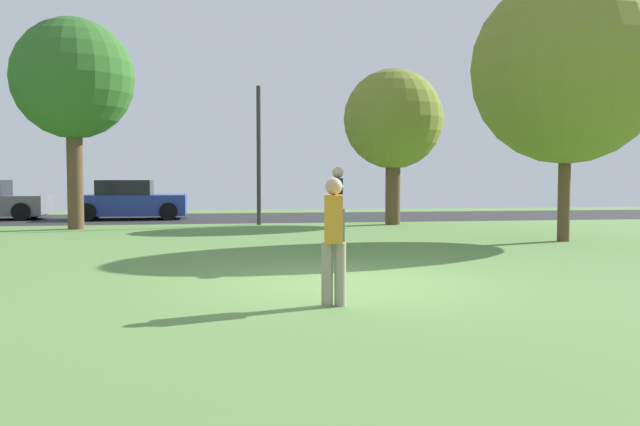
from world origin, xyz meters
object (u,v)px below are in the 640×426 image
person_thrower (338,204)px  street_lamp_post (259,156)px  person_catcher (334,236)px  parked_car_blue (130,201)px  oak_tree_left (566,70)px  maple_tree_near (393,120)px  frisbee_disc (336,185)px  maple_tree_far (73,80)px

person_thrower → street_lamp_post: 7.95m
person_catcher → parked_car_blue: bearing=25.5°
oak_tree_left → person_catcher: oak_tree_left is taller
maple_tree_near → person_catcher: (-4.36, -13.31, -2.56)m
person_catcher → parked_car_blue: person_catcher is taller
oak_tree_left → person_thrower: (-5.78, -1.04, -3.15)m
maple_tree_near → person_catcher: maple_tree_near is taller
parked_car_blue → maple_tree_near: bearing=-24.9°
oak_tree_left → frisbee_disc: bearing=-148.4°
person_catcher → street_lamp_post: size_ratio=0.35×
person_catcher → frisbee_disc: size_ratio=4.17×
maple_tree_near → maple_tree_far: bearing=-177.7°
person_catcher → frisbee_disc: (0.63, 3.26, 0.57)m
frisbee_disc → street_lamp_post: 10.67m
maple_tree_far → person_catcher: size_ratio=4.01×
maple_tree_near → maple_tree_far: maple_tree_far is taller
oak_tree_left → frisbee_disc: (-6.33, -3.89, -2.72)m
maple_tree_near → parked_car_blue: bearing=155.1°
maple_tree_near → oak_tree_left: (2.61, -6.16, 0.73)m
maple_tree_far → person_catcher: bearing=-66.8°
oak_tree_left → parked_car_blue: 15.79m
oak_tree_left → person_thrower: oak_tree_left is taller
maple_tree_far → person_thrower: size_ratio=3.52×
maple_tree_far → street_lamp_post: 6.03m
maple_tree_far → parked_car_blue: (1.02, 4.51, -3.77)m
frisbee_disc → street_lamp_post: size_ratio=0.08×
maple_tree_far → parked_car_blue: size_ratio=1.56×
oak_tree_left → maple_tree_far: oak_tree_left is taller
person_thrower → parked_car_blue: (-5.69, 11.32, -0.33)m
maple_tree_far → person_thrower: 10.16m
maple_tree_near → frisbee_disc: (-3.73, -10.05, -1.99)m
maple_tree_near → parked_car_blue: 10.15m
person_thrower → person_catcher: bearing=0.0°
maple_tree_far → frisbee_disc: (6.16, -9.66, -3.01)m
oak_tree_left → maple_tree_near: bearing=112.9°
oak_tree_left → person_thrower: bearing=-169.8°
person_thrower → parked_car_blue: bearing=-142.3°
person_catcher → maple_tree_near: bearing=-7.2°
maple_tree_far → person_thrower: bearing=-45.4°
frisbee_disc → parked_car_blue: size_ratio=0.09×
maple_tree_near → person_catcher: 14.23m
oak_tree_left → street_lamp_post: oak_tree_left is taller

